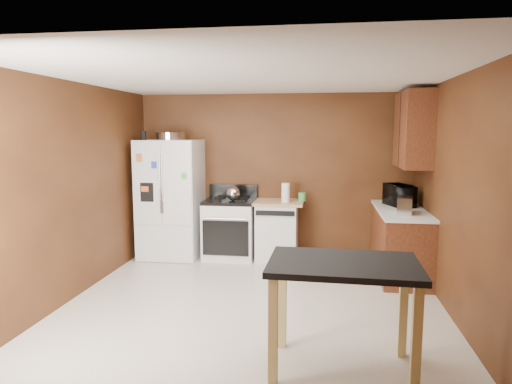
% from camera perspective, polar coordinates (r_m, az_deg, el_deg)
% --- Properties ---
extents(floor, '(4.50, 4.50, 0.00)m').
position_cam_1_polar(floor, '(5.21, -0.47, -14.17)').
color(floor, beige).
rests_on(floor, ground).
extents(ceiling, '(4.50, 4.50, 0.00)m').
position_cam_1_polar(ceiling, '(4.87, -0.50, 14.30)').
color(ceiling, white).
rests_on(ceiling, ground).
extents(wall_back, '(4.20, 0.00, 4.20)m').
position_cam_1_polar(wall_back, '(7.10, 2.28, 2.12)').
color(wall_back, '#563116').
rests_on(wall_back, ground).
extents(wall_front, '(4.20, 0.00, 4.20)m').
position_cam_1_polar(wall_front, '(2.72, -7.77, -7.07)').
color(wall_front, '#563116').
rests_on(wall_front, ground).
extents(wall_left, '(0.00, 4.50, 4.50)m').
position_cam_1_polar(wall_left, '(5.60, -22.24, 0.04)').
color(wall_left, '#563116').
rests_on(wall_left, ground).
extents(wall_right, '(0.00, 4.50, 4.50)m').
position_cam_1_polar(wall_right, '(5.02, 23.95, -0.88)').
color(wall_right, '#563116').
rests_on(wall_right, ground).
extents(roasting_pan, '(0.44, 0.44, 0.11)m').
position_cam_1_polar(roasting_pan, '(7.07, -10.63, 6.88)').
color(roasting_pan, silver).
rests_on(roasting_pan, refrigerator).
extents(pen_cup, '(0.09, 0.09, 0.13)m').
position_cam_1_polar(pen_cup, '(7.06, -13.90, 6.87)').
color(pen_cup, black).
rests_on(pen_cup, refrigerator).
extents(kettle, '(0.21, 0.21, 0.21)m').
position_cam_1_polar(kettle, '(6.82, -2.87, -0.18)').
color(kettle, silver).
rests_on(kettle, gas_range).
extents(paper_towel, '(0.14, 0.14, 0.28)m').
position_cam_1_polar(paper_towel, '(6.73, 3.71, -0.08)').
color(paper_towel, white).
rests_on(paper_towel, dishwasher).
extents(green_canister, '(0.12, 0.12, 0.12)m').
position_cam_1_polar(green_canister, '(6.88, 5.77, -0.60)').
color(green_canister, '#42AC55').
rests_on(green_canister, dishwasher).
extents(toaster, '(0.23, 0.32, 0.21)m').
position_cam_1_polar(toaster, '(6.03, 18.09, -1.60)').
color(toaster, silver).
rests_on(toaster, right_cabinets).
extents(microwave, '(0.48, 0.57, 0.27)m').
position_cam_1_polar(microwave, '(6.63, 17.48, -0.50)').
color(microwave, black).
rests_on(microwave, right_cabinets).
extents(refrigerator, '(0.90, 0.80, 1.80)m').
position_cam_1_polar(refrigerator, '(7.10, -10.61, -0.85)').
color(refrigerator, white).
rests_on(refrigerator, ground).
extents(gas_range, '(0.76, 0.68, 1.10)m').
position_cam_1_polar(gas_range, '(7.00, -3.27, -4.50)').
color(gas_range, white).
rests_on(gas_range, ground).
extents(dishwasher, '(0.78, 0.63, 0.89)m').
position_cam_1_polar(dishwasher, '(6.92, 2.64, -4.72)').
color(dishwasher, white).
rests_on(dishwasher, ground).
extents(right_cabinets, '(0.63, 1.58, 2.45)m').
position_cam_1_polar(right_cabinets, '(6.44, 18.02, -1.91)').
color(right_cabinets, brown).
rests_on(right_cabinets, ground).
extents(island, '(1.20, 0.82, 0.91)m').
position_cam_1_polar(island, '(3.76, 10.85, -10.65)').
color(island, black).
rests_on(island, ground).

